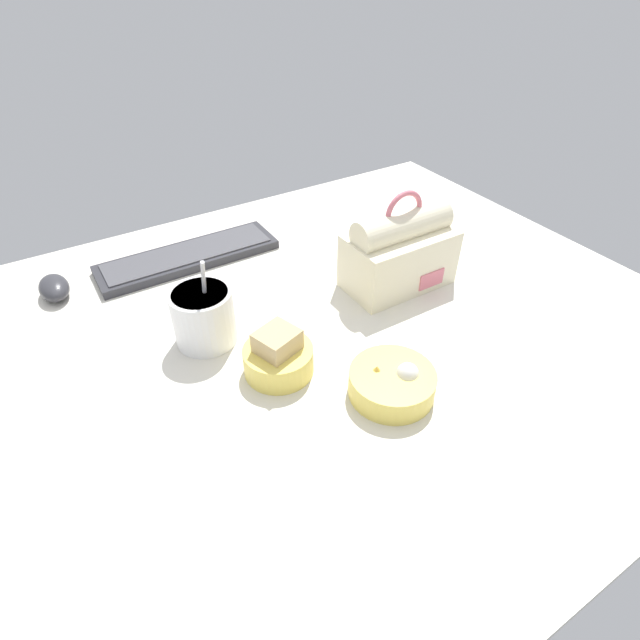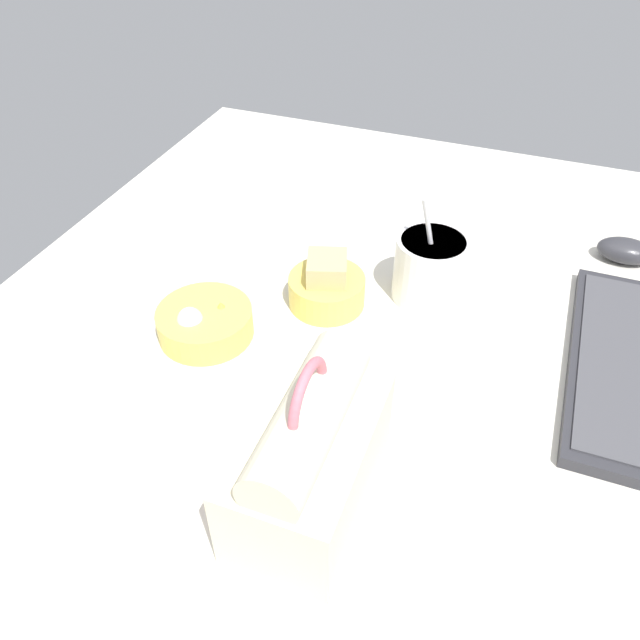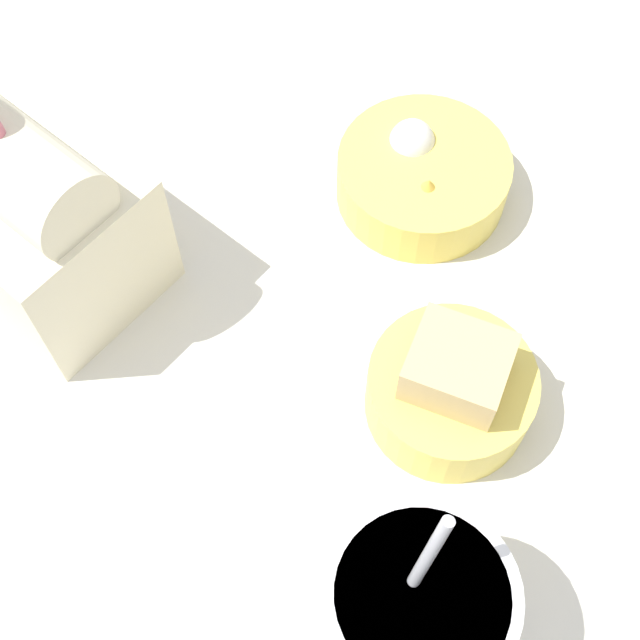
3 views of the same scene
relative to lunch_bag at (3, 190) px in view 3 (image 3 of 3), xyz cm
name	(u,v)px [view 3 (image 3 of 3)]	position (x,y,z in cm)	size (l,w,h in cm)	color
desk_surface	(306,394)	(-24.00, -4.60, -8.46)	(140.00, 110.00, 2.00)	silver
lunch_bag	(3,190)	(0.00, 0.00, 0.00)	(21.26, 12.28, 20.19)	#EFE5C1
soup_cup	(414,612)	(-39.52, 3.75, -2.16)	(10.72, 10.72, 16.93)	white
bento_bowl_sandwich	(451,388)	(-32.46, -9.97, -4.40)	(11.45, 11.45, 8.19)	#EFD65B
bento_bowl_snacks	(422,176)	(-19.83, -23.59, -5.16)	(13.50, 13.50, 5.79)	#EFD65B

